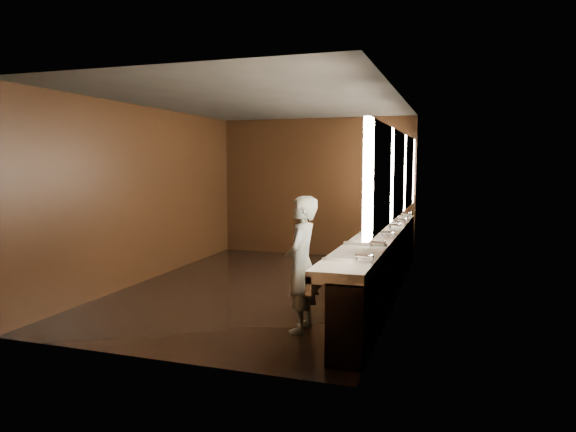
{
  "coord_description": "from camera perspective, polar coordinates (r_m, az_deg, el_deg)",
  "views": [
    {
      "loc": [
        2.76,
        -7.17,
        1.91
      ],
      "look_at": [
        0.39,
        0.0,
        1.12
      ],
      "focal_mm": 32.0,
      "sensor_mm": 36.0,
      "label": 1
    }
  ],
  "objects": [
    {
      "name": "wall_front",
      "position": [
        5.02,
        -15.16,
        -0.05
      ],
      "size": [
        4.0,
        0.02,
        2.8
      ],
      "primitive_type": "cube",
      "color": "black",
      "rests_on": "floor"
    },
    {
      "name": "ceiling",
      "position": [
        7.73,
        -2.83,
        12.6
      ],
      "size": [
        4.0,
        6.0,
        0.02
      ],
      "primitive_type": "cube",
      "color": "#2D2D2B",
      "rests_on": "wall_back"
    },
    {
      "name": "wall_left",
      "position": [
        8.62,
        -15.29,
        2.39
      ],
      "size": [
        0.02,
        6.0,
        2.8
      ],
      "primitive_type": "cube",
      "color": "black",
      "rests_on": "floor"
    },
    {
      "name": "sink_counter",
      "position": [
        7.37,
        10.44,
        -5.17
      ],
      "size": [
        0.55,
        5.4,
        1.01
      ],
      "color": "black",
      "rests_on": "floor"
    },
    {
      "name": "trash_bin",
      "position": [
        7.2,
        8.4,
        -7.14
      ],
      "size": [
        0.47,
        0.47,
        0.56
      ],
      "primitive_type": "cylinder",
      "rotation": [
        0.0,
        0.0,
        0.36
      ],
      "color": "black",
      "rests_on": "floor"
    },
    {
      "name": "person",
      "position": [
        5.8,
        1.49,
        -5.36
      ],
      "size": [
        0.39,
        0.57,
        1.54
      ],
      "primitive_type": "imported",
      "rotation": [
        0.0,
        0.0,
        -1.54
      ],
      "color": "#819FC0",
      "rests_on": "floor"
    },
    {
      "name": "floor",
      "position": [
        7.91,
        -2.72,
        -7.98
      ],
      "size": [
        6.0,
        6.0,
        0.0
      ],
      "primitive_type": "plane",
      "color": "black",
      "rests_on": "ground"
    },
    {
      "name": "mirror_band",
      "position": [
        7.21,
        12.11,
        4.59
      ],
      "size": [
        0.06,
        5.03,
        1.15
      ],
      "color": "#FCE3C3",
      "rests_on": "wall_right"
    },
    {
      "name": "wall_right",
      "position": [
        7.22,
        12.21,
        1.81
      ],
      "size": [
        0.02,
        6.0,
        2.8
      ],
      "primitive_type": "cube",
      "color": "black",
      "rests_on": "floor"
    },
    {
      "name": "wall_back",
      "position": [
        10.55,
        3.1,
        3.22
      ],
      "size": [
        4.0,
        0.02,
        2.8
      ],
      "primitive_type": "cube",
      "color": "black",
      "rests_on": "floor"
    }
  ]
}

